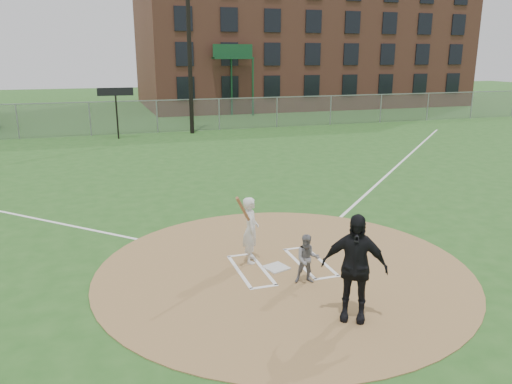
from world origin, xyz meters
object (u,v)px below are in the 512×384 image
object	(u,v)px
home_plate	(276,268)
batter_at_plate	(251,230)
catcher	(307,259)
umpire	(354,267)

from	to	relation	value
home_plate	batter_at_plate	world-z (taller)	batter_at_plate
catcher	batter_at_plate	bearing A→B (deg)	134.20
catcher	batter_at_plate	size ratio (longest dim) A/B	0.60
home_plate	catcher	size ratio (longest dim) A/B	0.45
catcher	batter_at_plate	xyz separation A→B (m)	(-0.80, 1.44, 0.25)
home_plate	catcher	world-z (taller)	catcher
home_plate	umpire	xyz separation A→B (m)	(0.55, -2.51, 0.99)
home_plate	catcher	distance (m)	1.09
batter_at_plate	catcher	bearing A→B (deg)	-60.93
home_plate	batter_at_plate	xyz separation A→B (m)	(-0.44, 0.55, 0.77)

